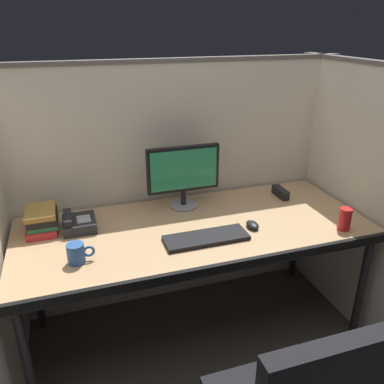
# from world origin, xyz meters

# --- Properties ---
(ground_plane) EXTENTS (8.00, 8.00, 0.00)m
(ground_plane) POSITION_xyz_m (0.00, 0.00, 0.00)
(ground_plane) COLOR #423D38
(cubicle_partition_rear) EXTENTS (2.21, 0.06, 1.57)m
(cubicle_partition_rear) POSITION_xyz_m (0.00, 0.74, 0.79)
(cubicle_partition_rear) COLOR beige
(cubicle_partition_rear) RESTS_ON ground
(cubicle_partition_right) EXTENTS (0.06, 1.41, 1.57)m
(cubicle_partition_right) POSITION_xyz_m (0.99, 0.20, 0.79)
(cubicle_partition_right) COLOR beige
(cubicle_partition_right) RESTS_ON ground
(desk) EXTENTS (1.90, 0.80, 0.74)m
(desk) POSITION_xyz_m (0.00, 0.29, 0.69)
(desk) COLOR tan
(desk) RESTS_ON ground
(monitor_center) EXTENTS (0.43, 0.17, 0.37)m
(monitor_center) POSITION_xyz_m (0.01, 0.56, 0.96)
(monitor_center) COLOR gray
(monitor_center) RESTS_ON desk
(keyboard_main) EXTENTS (0.43, 0.15, 0.02)m
(keyboard_main) POSITION_xyz_m (0.01, 0.14, 0.75)
(keyboard_main) COLOR black
(keyboard_main) RESTS_ON desk
(computer_mouse) EXTENTS (0.06, 0.10, 0.04)m
(computer_mouse) POSITION_xyz_m (0.29, 0.18, 0.76)
(computer_mouse) COLOR black
(computer_mouse) RESTS_ON desk
(soda_can) EXTENTS (0.07, 0.07, 0.12)m
(soda_can) POSITION_xyz_m (0.74, 0.02, 0.80)
(soda_can) COLOR red
(soda_can) RESTS_ON desk
(desk_phone) EXTENTS (0.17, 0.19, 0.09)m
(desk_phone) POSITION_xyz_m (-0.60, 0.46, 0.77)
(desk_phone) COLOR black
(desk_phone) RESTS_ON desk
(coffee_mug) EXTENTS (0.13, 0.08, 0.09)m
(coffee_mug) POSITION_xyz_m (-0.62, 0.13, 0.79)
(coffee_mug) COLOR #264C8C
(coffee_mug) RESTS_ON desk
(red_stapler) EXTENTS (0.04, 0.15, 0.06)m
(red_stapler) POSITION_xyz_m (0.64, 0.50, 0.77)
(red_stapler) COLOR black
(red_stapler) RESTS_ON desk
(book_stack) EXTENTS (0.16, 0.23, 0.12)m
(book_stack) POSITION_xyz_m (-0.78, 0.51, 0.80)
(book_stack) COLOR #B22626
(book_stack) RESTS_ON desk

